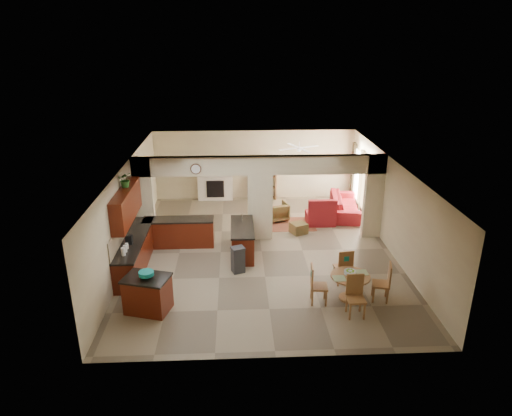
{
  "coord_description": "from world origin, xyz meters",
  "views": [
    {
      "loc": [
        -0.79,
        -12.78,
        6.35
      ],
      "look_at": [
        -0.16,
        0.3,
        1.34
      ],
      "focal_mm": 32.0,
      "sensor_mm": 36.0,
      "label": 1
    }
  ],
  "objects_px": {
    "sofa": "(345,205)",
    "kitchen_island": "(148,294)",
    "dining_table": "(350,283)",
    "armchair": "(277,211)"
  },
  "relations": [
    {
      "from": "kitchen_island",
      "to": "dining_table",
      "type": "bearing_deg",
      "value": 19.44
    },
    {
      "from": "sofa",
      "to": "dining_table",
      "type": "bearing_deg",
      "value": 175.9
    },
    {
      "from": "dining_table",
      "to": "kitchen_island",
      "type": "bearing_deg",
      "value": -176.81
    },
    {
      "from": "kitchen_island",
      "to": "dining_table",
      "type": "relative_size",
      "value": 1.24
    },
    {
      "from": "dining_table",
      "to": "sofa",
      "type": "relative_size",
      "value": 0.41
    },
    {
      "from": "sofa",
      "to": "kitchen_island",
      "type": "bearing_deg",
      "value": 142.29
    },
    {
      "from": "kitchen_island",
      "to": "armchair",
      "type": "relative_size",
      "value": 1.71
    },
    {
      "from": "kitchen_island",
      "to": "sofa",
      "type": "relative_size",
      "value": 0.5
    },
    {
      "from": "kitchen_island",
      "to": "sofa",
      "type": "distance_m",
      "value": 8.77
    },
    {
      "from": "kitchen_island",
      "to": "dining_table",
      "type": "height_order",
      "value": "kitchen_island"
    }
  ]
}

